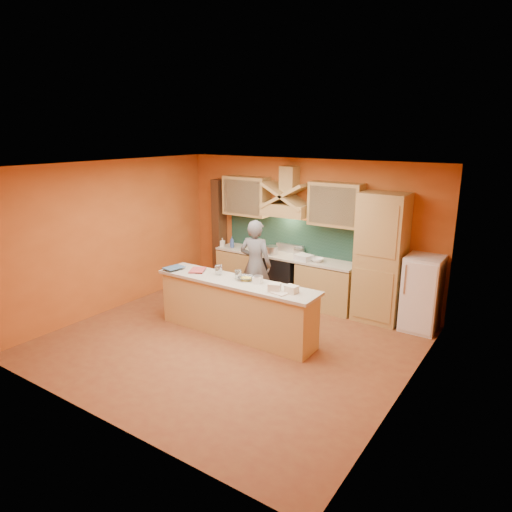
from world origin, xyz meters
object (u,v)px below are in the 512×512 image
Objects in this scene: stove at (284,277)px; fridge at (422,293)px; mixing_bowl at (246,278)px; kitchen_scale at (258,280)px; person at (255,265)px.

stove is 2.71m from fridge.
fridge is 2.99m from mixing_bowl.
fridge is (2.70, 0.00, 0.20)m from stove.
kitchen_scale is at bearing -4.98° from mixing_bowl.
mixing_bowl reaches higher than stove.
stove is at bearing -113.82° from person.
kitchen_scale reaches higher than mixing_bowl.
mixing_bowl is at bearing -79.85° from stove.
kitchen_scale is (-2.13, -1.81, 0.35)m from fridge.
person is at bearing -165.75° from fridge.
kitchen_scale is at bearing -139.69° from fridge.
person is 1.18m from mixing_bowl.
fridge is 5.04× the size of mixing_bowl.
mixing_bowl is at bearing 107.34° from person.
person is 6.67× the size of mixing_bowl.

